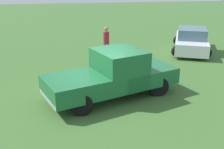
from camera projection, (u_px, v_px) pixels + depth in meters
name	position (u px, v px, depth m)	size (l,w,h in m)	color
ground_plane	(98.00, 97.00, 10.51)	(80.00, 80.00, 0.00)	#3D662D
pickup_truck	(115.00, 73.00, 10.27)	(5.35, 3.44, 1.80)	black
sedan_near	(191.00, 41.00, 16.64)	(3.47, 4.77, 1.46)	black
person_bystander	(106.00, 41.00, 15.05)	(0.37, 0.37, 1.79)	#7A6B51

